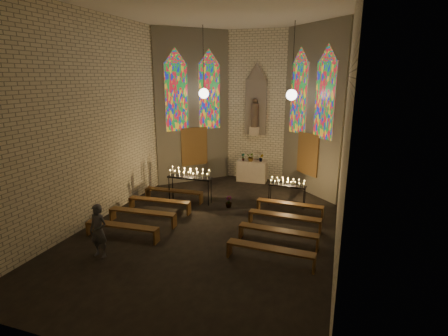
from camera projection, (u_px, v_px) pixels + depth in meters
The scene contains 18 objects.
floor at pixel (213, 225), 11.94m from camera, with size 12.00×12.00×0.00m, color black.
room at pixel (241, 107), 14.07m from camera, with size 8.22×12.43×7.00m.
altar at pixel (252, 171), 16.80m from camera, with size 1.40×0.60×1.00m, color beige.
flower_vase_left at pixel (243, 157), 16.71m from camera, with size 0.19×0.13×0.36m, color #4C723F.
flower_vase_center at pixel (251, 157), 16.54m from camera, with size 0.40×0.34×0.44m, color #4C723F.
flower_vase_right at pixel (261, 158), 16.53m from camera, with size 0.20×0.16×0.37m, color #4C723F.
aisle_flower_pot at pixel (229, 202), 13.50m from camera, with size 0.25×0.25×0.45m, color #4C723F.
votive_stand_left at pixel (190, 175), 13.84m from camera, with size 1.80×0.47×1.32m.
votive_stand_right at pixel (287, 184), 13.47m from camera, with size 1.47×0.44×1.06m.
pew_left_0 at pixel (174, 192), 14.18m from camera, with size 2.43×0.46×0.46m.
pew_right_0 at pixel (290, 205), 12.74m from camera, with size 2.43×0.46×0.46m.
pew_left_1 at pixel (159, 202), 13.08m from camera, with size 2.43×0.46×0.46m.
pew_right_1 at pixel (284, 217), 11.64m from camera, with size 2.43×0.46×0.46m.
pew_left_2 at pixel (142, 213), 11.98m from camera, with size 2.43×0.46×0.46m.
pew_right_2 at pixel (278, 232), 10.54m from camera, with size 2.43×0.46×0.46m.
pew_left_3 at pixel (122, 227), 10.88m from camera, with size 2.43×0.46×0.46m.
pew_right_3 at pixel (270, 250), 9.44m from camera, with size 2.43×0.46×0.46m.
visitor at pixel (98, 231), 9.70m from camera, with size 0.56×0.37×1.54m, color #43444C.
Camera 1 is at (3.88, -10.34, 4.96)m, focal length 28.00 mm.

